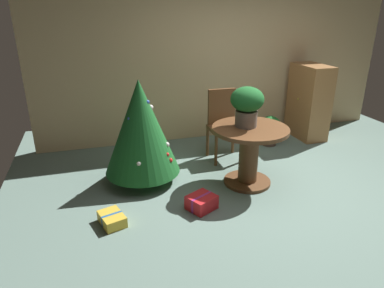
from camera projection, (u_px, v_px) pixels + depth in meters
name	position (u px, v px, depth m)	size (l,w,h in m)	color
ground_plane	(281.00, 193.00, 4.22)	(6.60, 6.60, 0.00)	slate
back_wall_panel	(220.00, 59.00, 5.70)	(6.00, 0.10, 2.60)	tan
round_dining_table	(249.00, 149.00, 4.30)	(0.93, 0.93, 0.75)	brown
flower_vase	(247.00, 104.00, 4.13)	(0.40, 0.40, 0.49)	#665B51
wooden_chair_far	(224.00, 121.00, 5.04)	(0.46, 0.41, 1.02)	brown
holiday_tree	(141.00, 127.00, 4.27)	(0.95, 0.95, 1.32)	brown
gift_box_gold	(112.00, 219.00, 3.61)	(0.30, 0.36, 0.12)	gold
gift_box_red	(202.00, 202.00, 3.87)	(0.38, 0.36, 0.16)	red
wooden_cabinet	(309.00, 102.00, 5.85)	(0.43, 0.74, 1.23)	#9E6B3D
potted_plant	(270.00, 129.00, 5.60)	(0.35, 0.35, 0.48)	#4C382D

